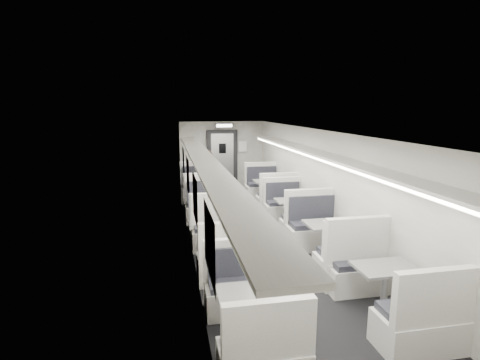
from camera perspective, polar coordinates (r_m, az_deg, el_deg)
name	(u,v)px	position (r m, az deg, el deg)	size (l,w,h in m)	color
room	(264,191)	(7.73, 3.68, -1.69)	(3.24, 12.24, 2.64)	black
booth_left_a	(202,194)	(10.90, -5.86, -2.20)	(1.14, 2.30, 1.23)	silver
booth_left_b	(210,215)	(8.88, -4.60, -5.41)	(1.08, 2.19, 1.17)	silver
booth_left_c	(221,244)	(7.16, -2.91, -9.70)	(1.01, 2.05, 1.09)	silver
booth_left_d	(249,315)	(4.96, 1.42, -19.94)	(0.96, 1.95, 1.04)	silver
booth_right_a	(269,193)	(11.19, 4.43, -1.94)	(1.08, 2.18, 1.17)	silver
booth_right_b	(293,214)	(9.17, 8.08, -5.11)	(1.01, 2.05, 1.09)	silver
booth_right_c	(330,243)	(7.31, 13.50, -9.26)	(1.11, 2.26, 1.21)	silver
booth_right_d	(384,290)	(5.85, 21.14, -15.37)	(1.03, 2.09, 1.12)	silver
passenger	(208,179)	(10.84, -4.85, 0.14)	(0.62, 0.41, 1.71)	black
window_a	(184,162)	(10.81, -8.59, 2.69)	(0.02, 1.18, 0.84)	black
window_b	(188,176)	(8.65, -7.93, 0.61)	(0.02, 1.18, 0.84)	black
window_c	(195,199)	(6.50, -6.84, -2.86)	(0.02, 1.18, 0.84)	black
window_d	(210,244)	(4.40, -4.65, -9.67)	(0.02, 1.18, 0.84)	black
luggage_rack_left	(205,160)	(7.10, -5.40, 3.01)	(0.46, 10.40, 0.09)	silver
luggage_rack_right	(328,157)	(7.74, 13.28, 3.44)	(0.46, 10.40, 0.09)	silver
vestibule_door	(222,160)	(13.49, -2.71, 3.12)	(1.10, 0.13, 2.10)	black
exit_sign	(224,126)	(12.90, -2.44, 8.29)	(0.62, 0.12, 0.16)	black
wall_notice	(243,146)	(13.55, 0.43, 5.13)	(0.32, 0.02, 0.40)	white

